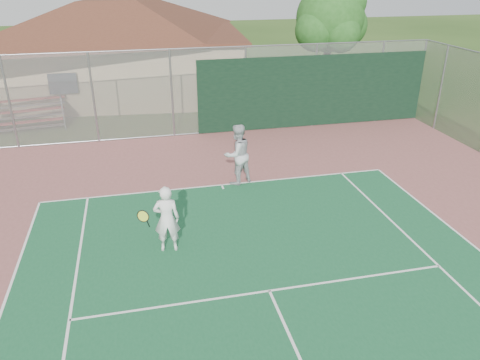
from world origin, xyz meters
name	(u,v)px	position (x,y,z in m)	size (l,w,h in m)	color
back_fence	(248,92)	(2.11, 16.98, 1.67)	(20.08, 0.11, 3.53)	gray
clubhouse	(119,38)	(-2.98, 24.58, 2.93)	(14.10, 10.05, 5.78)	tan
bleachers	(29,113)	(-6.98, 19.72, 0.57)	(3.08, 2.03, 1.09)	#A63026
tree	(332,20)	(7.89, 22.40, 3.82)	(4.17, 3.95, 5.81)	#392114
player_white_front	(166,220)	(-1.98, 8.52, 0.86)	(1.04, 0.64, 1.71)	white
player_grey_back	(237,155)	(0.53, 11.95, 0.98)	(1.16, 1.05, 1.95)	#B5B8BB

